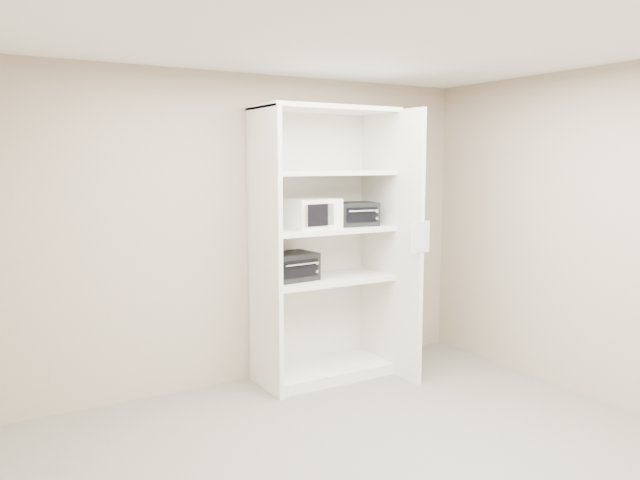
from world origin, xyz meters
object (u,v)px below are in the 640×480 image
microwave (312,213)px  toaster_oven_upper (355,214)px  toaster_oven_lower (290,266)px  shelving_unit (329,253)px

microwave → toaster_oven_upper: bearing=-5.0°
microwave → toaster_oven_lower: size_ratio=1.00×
shelving_unit → microwave: 0.42m
microwave → toaster_oven_lower: bearing=157.5°
toaster_oven_upper → toaster_oven_lower: 0.78m
shelving_unit → toaster_oven_lower: size_ratio=5.60×
microwave → toaster_oven_upper: size_ratio=1.17×
shelving_unit → toaster_oven_upper: 0.43m
toaster_oven_upper → toaster_oven_lower: (-0.64, 0.06, -0.44)m
shelving_unit → toaster_oven_lower: shelving_unit is taller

